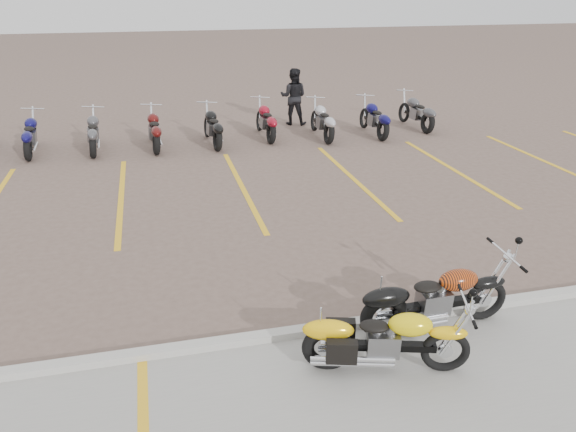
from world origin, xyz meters
The scene contains 7 objects.
ground centered at (0.00, 0.00, 0.00)m, with size 100.00×100.00×0.00m, color #715A50.
curb centered at (0.00, -2.00, 0.06)m, with size 60.00×0.18×0.12m, color #ADAAA3.
parking_stripes centered at (0.00, 4.00, 0.00)m, with size 38.00×5.50×0.01m, color gold, non-canonical shape.
yellow_cruiser centered at (0.52, -2.92, 0.41)m, with size 1.96×0.70×0.83m.
flame_cruiser centered at (1.51, -2.26, 0.44)m, with size 2.15×0.32×0.89m.
person_b centered at (2.71, 9.75, 0.91)m, with size 0.89×0.69×1.82m, color black.
bg_bike_row centered at (-1.88, 8.02, 0.55)m, with size 17.31×2.05×1.10m.
Camera 1 is at (-1.93, -8.08, 4.38)m, focal length 35.00 mm.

